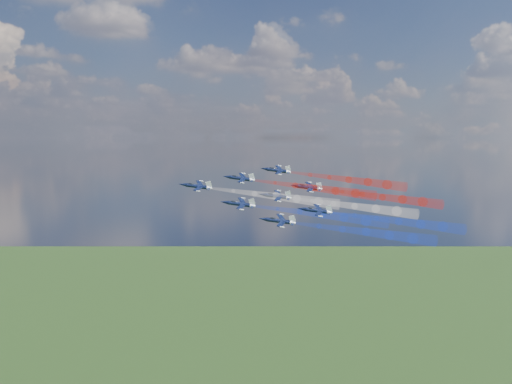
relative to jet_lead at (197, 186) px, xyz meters
name	(u,v)px	position (x,y,z in m)	size (l,w,h in m)	color
jet_lead	(197,186)	(0.00, 0.00, 0.00)	(8.60, 10.75, 2.87)	black
trail_lead	(276,196)	(22.55, -9.50, -3.18)	(3.58, 39.86, 3.58)	white
jet_inner_left	(239,204)	(8.77, -13.44, -4.55)	(8.60, 10.75, 2.87)	black
trail_inner_left	(322,215)	(31.32, -22.94, -7.72)	(3.58, 39.86, 3.58)	blue
jet_inner_right	(240,178)	(15.66, 2.86, 1.86)	(8.60, 10.75, 2.87)	black
trail_inner_right	(315,188)	(38.21, -6.65, -1.32)	(3.58, 39.86, 3.58)	red
jet_outer_left	(279,221)	(15.13, -27.08, -8.18)	(8.60, 10.75, 2.87)	black
trail_outer_left	(366,232)	(37.68, -36.58, -11.36)	(3.58, 39.86, 3.58)	blue
jet_center_third	(276,196)	(22.58, -9.72, -3.10)	(8.60, 10.75, 2.87)	black
trail_center_third	(355,206)	(45.13, -19.22, -6.28)	(3.58, 39.86, 3.58)	white
jet_outer_right	(277,170)	(30.66, 6.52, 3.94)	(8.60, 10.75, 2.87)	black
trail_outer_right	(349,180)	(53.21, -2.98, 0.76)	(3.58, 39.86, 3.58)	red
jet_rear_left	(316,211)	(29.44, -22.87, -6.46)	(8.60, 10.75, 2.87)	black
trail_rear_left	(399,221)	(51.99, -32.38, -9.64)	(3.58, 39.86, 3.58)	blue
jet_rear_right	(308,187)	(35.99, -5.51, -1.11)	(8.60, 10.75, 2.87)	black
trail_rear_right	(382,197)	(58.54, -15.01, -4.29)	(3.58, 39.86, 3.58)	red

